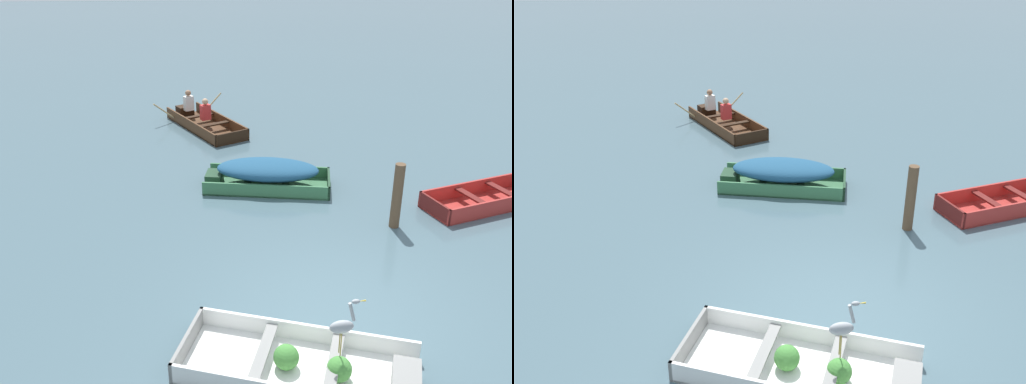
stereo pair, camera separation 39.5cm
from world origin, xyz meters
The scene contains 7 objects.
ground_plane centered at (0.00, 0.00, 0.00)m, with size 80.00×80.00×0.00m, color #47606B.
dinghy_white_foreground centered at (-0.65, -1.35, 0.12)m, with size 3.41×2.18×0.39m.
skiff_green_near_moored centered at (-0.75, 4.63, 0.37)m, with size 2.95×1.58×0.65m.
skiff_red_mid_moored centered at (3.98, 3.50, 0.13)m, with size 2.94×1.82×0.36m.
rowboat_dark_varnish_with_crew centered at (-2.30, 9.04, 0.18)m, with size 2.77×3.23×0.90m.
heron_on_dinghy centered at (-0.25, -1.43, 0.85)m, with size 0.46×0.17×0.84m.
mooring_post centered at (1.64, 2.62, 0.67)m, with size 0.20×0.20×1.34m, color brown.
Camera 1 is at (-1.70, -7.15, 5.45)m, focal length 40.00 mm.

